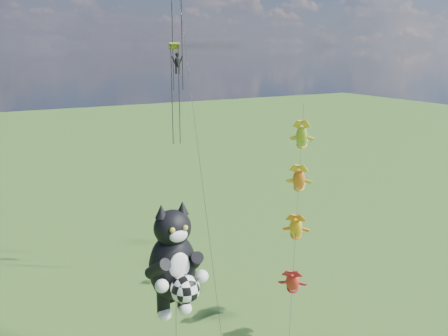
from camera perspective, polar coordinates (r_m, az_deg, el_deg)
cat_kite_rig at (r=25.93m, az=-5.70°, el=-10.58°), size 3.13×4.34×12.64m
fish_windsock_rig at (r=37.93m, az=8.39°, el=-4.01°), size 10.24×12.40×15.51m
parafoil_rig at (r=43.37m, az=-5.29°, el=12.21°), size 5.13×17.11×26.87m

